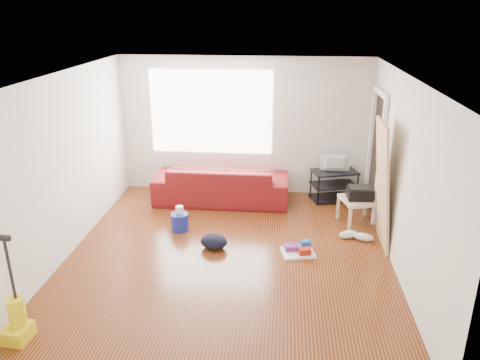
# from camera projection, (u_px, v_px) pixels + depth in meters

# --- Properties ---
(room) EXTENTS (4.51, 5.01, 2.51)m
(room) POSITION_uv_depth(u_px,v_px,m) (234.00, 169.00, 6.29)
(room) COLOR #401A08
(room) RESTS_ON ground
(sofa) EXTENTS (2.36, 0.92, 0.69)m
(sofa) POSITION_uv_depth(u_px,v_px,m) (222.00, 201.00, 8.44)
(sofa) COLOR #5B1810
(sofa) RESTS_ON ground
(tv_stand) EXTENTS (0.89, 0.66, 0.54)m
(tv_stand) POSITION_uv_depth(u_px,v_px,m) (334.00, 185.00, 8.42)
(tv_stand) COLOR black
(tv_stand) RESTS_ON ground
(tv) EXTENTS (0.52, 0.07, 0.30)m
(tv) POSITION_uv_depth(u_px,v_px,m) (335.00, 163.00, 8.27)
(tv) COLOR black
(tv) RESTS_ON tv_stand
(side_table) EXTENTS (0.65, 0.65, 0.43)m
(side_table) POSITION_uv_depth(u_px,v_px,m) (359.00, 203.00, 7.44)
(side_table) COLOR tan
(side_table) RESTS_ON ground
(printer) EXTENTS (0.40, 0.31, 0.20)m
(printer) POSITION_uv_depth(u_px,v_px,m) (360.00, 193.00, 7.38)
(printer) COLOR black
(printer) RESTS_ON side_table
(bucket) EXTENTS (0.34, 0.34, 0.27)m
(bucket) POSITION_uv_depth(u_px,v_px,m) (180.00, 230.00, 7.36)
(bucket) COLOR navy
(bucket) RESTS_ON ground
(toilet_paper) EXTENTS (0.12, 0.12, 0.11)m
(toilet_paper) POSITION_uv_depth(u_px,v_px,m) (180.00, 218.00, 7.32)
(toilet_paper) COLOR silver
(toilet_paper) RESTS_ON bucket
(cleaning_tray) EXTENTS (0.53, 0.46, 0.16)m
(cleaning_tray) POSITION_uv_depth(u_px,v_px,m) (299.00, 250.00, 6.64)
(cleaning_tray) COLOR white
(cleaning_tray) RESTS_ON ground
(backpack) EXTENTS (0.46, 0.40, 0.22)m
(backpack) POSITION_uv_depth(u_px,v_px,m) (214.00, 248.00, 6.80)
(backpack) COLOR black
(backpack) RESTS_ON ground
(sneakers) EXTENTS (0.54, 0.28, 0.12)m
(sneakers) POSITION_uv_depth(u_px,v_px,m) (356.00, 236.00, 7.03)
(sneakers) COLOR white
(sneakers) RESTS_ON ground
(vacuum) EXTENTS (0.27, 0.30, 1.19)m
(vacuum) POSITION_uv_depth(u_px,v_px,m) (17.00, 321.00, 4.89)
(vacuum) COLOR yellow
(vacuum) RESTS_ON ground
(door_panel) EXTENTS (0.23, 0.74, 1.86)m
(door_panel) POSITION_uv_depth(u_px,v_px,m) (376.00, 245.00, 6.90)
(door_panel) COLOR tan
(door_panel) RESTS_ON ground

